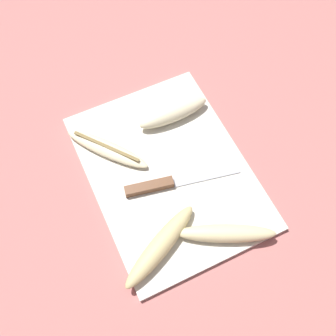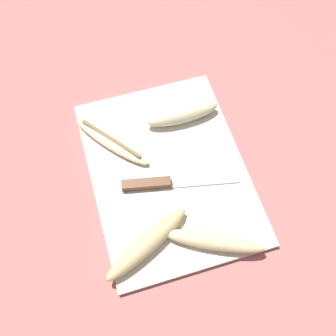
# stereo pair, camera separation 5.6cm
# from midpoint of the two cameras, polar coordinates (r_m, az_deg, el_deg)

# --- Properties ---
(ground_plane) EXTENTS (4.00, 4.00, 0.00)m
(ground_plane) POSITION_cam_midpoint_polar(r_m,az_deg,el_deg) (0.85, -1.89, -0.79)
(ground_plane) COLOR #B76B66
(cutting_board) EXTENTS (0.44, 0.32, 0.01)m
(cutting_board) POSITION_cam_midpoint_polar(r_m,az_deg,el_deg) (0.84, -1.91, -0.61)
(cutting_board) COLOR silver
(cutting_board) RESTS_ON ground_plane
(knife) EXTENTS (0.07, 0.25, 0.02)m
(knife) POSITION_cam_midpoint_polar(r_m,az_deg,el_deg) (0.82, -2.97, -2.52)
(knife) COLOR brown
(knife) RESTS_ON cutting_board
(banana_bright_far) EXTENTS (0.04, 0.17, 0.04)m
(banana_bright_far) POSITION_cam_midpoint_polar(r_m,az_deg,el_deg) (0.89, -1.06, 7.93)
(banana_bright_far) COLOR beige
(banana_bright_far) RESTS_ON cutting_board
(banana_pale_long) EXTENTS (0.18, 0.15, 0.02)m
(banana_pale_long) POSITION_cam_midpoint_polar(r_m,az_deg,el_deg) (0.86, -10.69, 2.63)
(banana_pale_long) COLOR beige
(banana_pale_long) RESTS_ON cutting_board
(banana_soft_right) EXTENTS (0.12, 0.19, 0.03)m
(banana_soft_right) POSITION_cam_midpoint_polar(r_m,az_deg,el_deg) (0.77, 6.34, -9.57)
(banana_soft_right) COLOR beige
(banana_soft_right) RESTS_ON cutting_board
(banana_spotted_left) EXTENTS (0.13, 0.20, 0.04)m
(banana_spotted_left) POSITION_cam_midpoint_polar(r_m,az_deg,el_deg) (0.76, -3.28, -11.37)
(banana_spotted_left) COLOR #DBC684
(banana_spotted_left) RESTS_ON cutting_board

